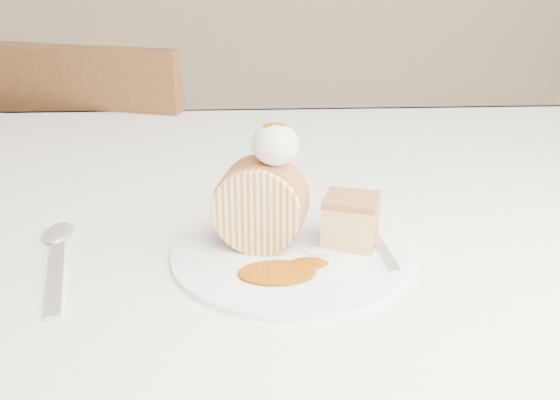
{
  "coord_description": "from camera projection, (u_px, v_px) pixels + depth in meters",
  "views": [
    {
      "loc": [
        -0.02,
        -0.51,
        1.05
      ],
      "look_at": [
        0.0,
        0.06,
        0.81
      ],
      "focal_mm": 40.0,
      "sensor_mm": 36.0,
      "label": 1
    }
  ],
  "objects": [
    {
      "name": "roulade_slice",
      "position": [
        260.0,
        205.0,
        0.63
      ],
      "size": [
        0.1,
        0.07,
        0.09
      ],
      "primitive_type": "cylinder",
      "rotation": [
        1.57,
        0.0,
        -0.23
      ],
      "color": "#FFE1B1",
      "rests_on": "plate"
    },
    {
      "name": "chair_far",
      "position": [
        120.0,
        207.0,
        1.4
      ],
      "size": [
        0.51,
        0.51,
        0.87
      ],
      "rotation": [
        0.0,
        0.0,
        2.84
      ],
      "color": "brown",
      "rests_on": "ground"
    },
    {
      "name": "whipped_cream",
      "position": [
        275.0,
        144.0,
        0.61
      ],
      "size": [
        0.05,
        0.05,
        0.04
      ],
      "primitive_type": "ellipsoid",
      "color": "silver",
      "rests_on": "roulade_slice"
    },
    {
      "name": "plate",
      "position": [
        290.0,
        253.0,
        0.64
      ],
      "size": [
        0.31,
        0.31,
        0.01
      ],
      "primitive_type": "cylinder",
      "rotation": [
        0.0,
        0.0,
        -0.31
      ],
      "color": "white",
      "rests_on": "table"
    },
    {
      "name": "cake_chunk",
      "position": [
        350.0,
        223.0,
        0.65
      ],
      "size": [
        0.07,
        0.06,
        0.05
      ],
      "primitive_type": "cube",
      "rotation": [
        0.0,
        0.0,
        -0.31
      ],
      "color": "#AC7041",
      "rests_on": "plate"
    },
    {
      "name": "table",
      "position": [
        272.0,
        264.0,
        0.81
      ],
      "size": [
        1.4,
        0.9,
        0.75
      ],
      "color": "white",
      "rests_on": "ground"
    },
    {
      "name": "caramel_drizzle",
      "position": [
        275.0,
        121.0,
        0.6
      ],
      "size": [
        0.02,
        0.02,
        0.01
      ],
      "primitive_type": "ellipsoid",
      "color": "#8F4105",
      "rests_on": "whipped_cream"
    },
    {
      "name": "spoon",
      "position": [
        56.0,
        277.0,
        0.6
      ],
      "size": [
        0.07,
        0.18,
        0.0
      ],
      "primitive_type": "cube",
      "rotation": [
        0.0,
        0.0,
        0.24
      ],
      "color": "silver",
      "rests_on": "table"
    },
    {
      "name": "caramel_pool",
      "position": [
        277.0,
        272.0,
        0.59
      ],
      "size": [
        0.09,
        0.07,
        0.0
      ],
      "primitive_type": null,
      "rotation": [
        0.0,
        0.0,
        -0.31
      ],
      "color": "#8F4105",
      "rests_on": "plate"
    },
    {
      "name": "fork",
      "position": [
        382.0,
        247.0,
        0.64
      ],
      "size": [
        0.03,
        0.15,
        0.0
      ],
      "primitive_type": "cube",
      "rotation": [
        0.0,
        0.0,
        0.08
      ],
      "color": "silver",
      "rests_on": "plate"
    }
  ]
}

